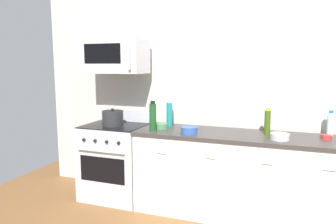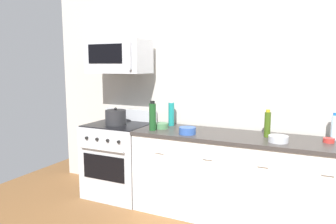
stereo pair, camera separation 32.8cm
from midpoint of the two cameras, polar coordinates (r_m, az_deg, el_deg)
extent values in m
plane|color=brown|center=(3.74, 10.26, -17.88)|extent=(6.51, 6.51, 0.00)
cube|color=#B7B2A8|center=(3.77, 11.87, 3.69)|extent=(5.43, 0.10, 2.70)
cube|color=white|center=(3.57, 10.45, -11.53)|extent=(2.31, 0.62, 0.88)
cube|color=#383330|center=(3.44, 10.66, -4.31)|extent=(2.34, 0.65, 0.04)
cube|color=black|center=(3.47, 9.45, -19.13)|extent=(2.31, 0.02, 0.10)
cylinder|color=silver|center=(3.41, -3.98, -7.40)|extent=(0.10, 0.02, 0.02)
cylinder|color=silver|center=(3.23, 4.86, -8.28)|extent=(0.10, 0.02, 0.02)
cylinder|color=silver|center=(3.14, 14.49, -9.02)|extent=(0.10, 0.02, 0.02)
cylinder|color=silver|center=(3.15, 24.43, -9.52)|extent=(0.10, 0.02, 0.02)
cube|color=#B7BABF|center=(4.09, -11.64, -8.73)|extent=(0.76, 0.64, 0.91)
cube|color=black|center=(3.83, -14.22, -10.07)|extent=(0.58, 0.01, 0.30)
cylinder|color=#B7BABF|center=(3.74, -14.61, -6.86)|extent=(0.61, 0.02, 0.02)
cube|color=#B7BABF|center=(4.21, -9.80, -0.70)|extent=(0.76, 0.06, 0.16)
cube|color=black|center=(3.98, -11.84, -2.37)|extent=(0.73, 0.61, 0.01)
cylinder|color=black|center=(3.87, -17.27, -4.80)|extent=(0.04, 0.02, 0.04)
cylinder|color=black|center=(3.78, -15.43, -5.03)|extent=(0.04, 0.02, 0.04)
cylinder|color=black|center=(3.69, -13.50, -5.27)|extent=(0.04, 0.02, 0.04)
cylinder|color=black|center=(3.61, -11.48, -5.51)|extent=(0.04, 0.02, 0.04)
cube|color=#B7BABF|center=(3.96, -11.83, 9.71)|extent=(0.74, 0.40, 0.40)
cube|color=black|center=(3.82, -14.25, 10.16)|extent=(0.48, 0.01, 0.22)
cube|color=#B7BABF|center=(3.61, -9.61, 9.90)|extent=(0.02, 0.04, 0.30)
cylinder|color=#385114|center=(3.44, 14.84, -1.93)|extent=(0.06, 0.06, 0.26)
cylinder|color=#B29919|center=(3.42, 14.93, 0.40)|extent=(0.04, 0.04, 0.03)
cylinder|color=#19471E|center=(3.55, -5.39, -0.97)|extent=(0.08, 0.08, 0.30)
cylinder|color=black|center=(3.53, -5.43, 1.71)|extent=(0.05, 0.05, 0.03)
cylinder|color=#197F7A|center=(3.84, -2.20, -0.42)|extent=(0.07, 0.07, 0.28)
cylinder|color=beige|center=(3.81, -2.21, 1.87)|extent=(0.05, 0.05, 0.03)
cylinder|color=silver|center=(3.59, 24.86, -2.12)|extent=(0.06, 0.06, 0.24)
cylinder|color=blue|center=(3.57, 24.99, 0.00)|extent=(0.04, 0.04, 0.02)
cylinder|color=#477A4C|center=(3.68, -3.89, -2.53)|extent=(0.17, 0.17, 0.06)
torus|color=#477A4C|center=(3.68, -3.90, -2.11)|extent=(0.17, 0.17, 0.01)
cylinder|color=#477A4C|center=(3.69, -3.89, -2.93)|extent=(0.09, 0.09, 0.01)
cylinder|color=#B2B5BA|center=(3.27, 16.76, -4.28)|extent=(0.19, 0.19, 0.06)
torus|color=#B2B5BA|center=(3.26, 16.78, -3.82)|extent=(0.19, 0.19, 0.01)
cylinder|color=#B2B5BA|center=(3.27, 16.74, -4.73)|extent=(0.10, 0.10, 0.01)
cylinder|color=#2D519E|center=(3.41, 1.06, -3.31)|extent=(0.18, 0.18, 0.07)
torus|color=#2D519E|center=(3.40, 1.06, -2.78)|extent=(0.18, 0.18, 0.01)
cylinder|color=#2D519E|center=(3.41, 1.06, -3.83)|extent=(0.10, 0.10, 0.01)
cylinder|color=#B72D28|center=(3.46, 24.18, -4.12)|extent=(0.10, 0.10, 0.04)
torus|color=#B72D28|center=(3.46, 24.20, -3.82)|extent=(0.10, 0.10, 0.01)
cylinder|color=#B72D28|center=(3.47, 24.17, -4.42)|extent=(0.06, 0.06, 0.01)
cylinder|color=#262628|center=(3.92, -12.27, -1.11)|extent=(0.26, 0.26, 0.18)
sphere|color=black|center=(3.91, -12.32, 0.42)|extent=(0.04, 0.04, 0.04)
camera|label=1|loc=(0.16, -92.63, -0.39)|focal=33.94mm
camera|label=2|loc=(0.16, 87.37, 0.39)|focal=33.94mm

